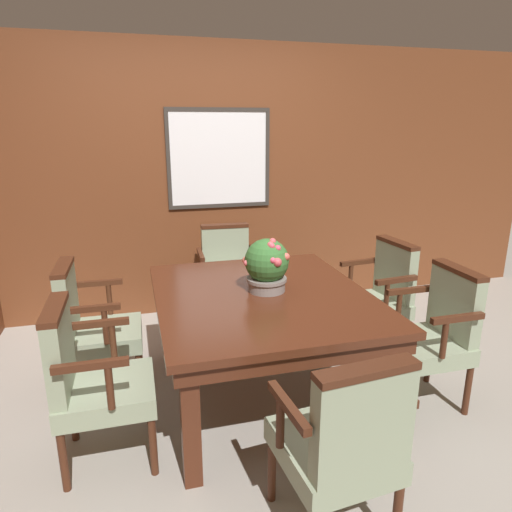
% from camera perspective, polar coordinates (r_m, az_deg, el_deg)
% --- Properties ---
extents(ground_plane, '(14.00, 14.00, 0.00)m').
position_cam_1_polar(ground_plane, '(3.08, -1.78, -18.28)').
color(ground_plane, '#A39E93').
extents(wall_back, '(7.20, 0.08, 2.45)m').
position_cam_1_polar(wall_back, '(4.27, -7.40, 9.09)').
color(wall_back, brown).
rests_on(wall_back, ground_plane).
extents(dining_table, '(1.31, 1.52, 0.73)m').
position_cam_1_polar(dining_table, '(2.90, 0.79, -6.36)').
color(dining_table, '#4C2314').
rests_on(dining_table, ground_plane).
extents(chair_head_far, '(0.52, 0.51, 0.90)m').
position_cam_1_polar(chair_head_far, '(4.00, -3.55, -2.17)').
color(chair_head_far, '#472314').
rests_on(chair_head_far, ground_plane).
extents(chair_head_near, '(0.53, 0.53, 0.90)m').
position_cam_1_polar(chair_head_near, '(2.06, 10.79, -21.73)').
color(chair_head_near, '#472314').
rests_on(chair_head_near, ground_plane).
extents(chair_left_far, '(0.50, 0.51, 0.90)m').
position_cam_1_polar(chair_left_far, '(3.20, -19.90, -7.94)').
color(chair_left_far, '#472314').
rests_on(chair_left_far, ground_plane).
extents(chair_right_far, '(0.53, 0.54, 0.90)m').
position_cam_1_polar(chair_right_far, '(3.63, 15.10, -4.65)').
color(chair_right_far, '#472314').
rests_on(chair_right_far, ground_plane).
extents(chair_left_near, '(0.49, 0.51, 0.90)m').
position_cam_1_polar(chair_left_near, '(2.57, -19.95, -14.14)').
color(chair_left_near, '#472314').
rests_on(chair_left_near, ground_plane).
extents(chair_right_near, '(0.49, 0.50, 0.90)m').
position_cam_1_polar(chair_right_near, '(3.11, 21.32, -8.80)').
color(chair_right_near, '#472314').
rests_on(chair_right_near, ground_plane).
extents(potted_plant, '(0.29, 0.29, 0.35)m').
position_cam_1_polar(potted_plant, '(2.85, 1.36, -1.18)').
color(potted_plant, gray).
rests_on(potted_plant, dining_table).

